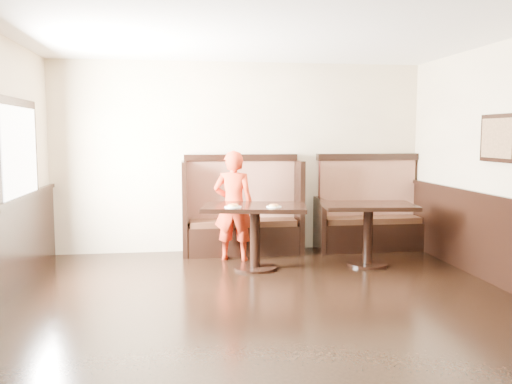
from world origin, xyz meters
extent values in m
plane|color=black|center=(0.00, 0.00, 0.00)|extent=(7.00, 7.00, 0.00)
plane|color=beige|center=(0.00, 3.50, 1.40)|extent=(5.50, 0.00, 5.50)
plane|color=white|center=(0.00, 0.00, 2.80)|extent=(7.00, 7.00, 0.00)
cube|color=black|center=(-2.71, 1.90, 1.55)|extent=(0.05, 1.50, 1.20)
cube|color=white|center=(-2.69, 1.90, 1.55)|extent=(0.01, 1.30, 1.00)
cube|color=black|center=(2.71, 1.20, 1.70)|extent=(0.04, 0.70, 0.55)
cube|color=olive|center=(2.69, 1.20, 1.70)|extent=(0.01, 0.60, 0.45)
cube|color=black|center=(0.00, 3.22, 0.21)|extent=(1.60, 0.50, 0.42)
cube|color=#351D11|center=(0.00, 3.22, 0.46)|extent=(1.54, 0.46, 0.09)
cube|color=#4D0F0F|center=(0.00, 3.43, 0.90)|extent=(1.60, 0.12, 0.92)
cube|color=black|center=(0.00, 3.43, 1.40)|extent=(1.68, 0.16, 0.10)
cube|color=black|center=(-0.84, 3.32, 0.68)|extent=(0.07, 0.72, 1.36)
cube|color=black|center=(0.84, 3.32, 0.68)|extent=(0.07, 0.72, 1.36)
cube|color=black|center=(1.95, 3.22, 0.21)|extent=(1.50, 0.50, 0.42)
cube|color=#351D11|center=(1.95, 3.22, 0.46)|extent=(1.44, 0.46, 0.09)
cube|color=#4D0F0F|center=(1.95, 3.43, 0.90)|extent=(1.50, 0.12, 0.92)
cube|color=black|center=(1.95, 3.43, 1.40)|extent=(1.58, 0.16, 0.10)
cube|color=black|center=(1.16, 3.32, 0.40)|extent=(0.07, 0.72, 0.80)
cube|color=black|center=(2.74, 3.32, 0.40)|extent=(0.07, 0.72, 0.80)
cube|color=black|center=(0.05, 2.29, 0.81)|extent=(1.45, 1.06, 0.05)
cylinder|color=black|center=(0.05, 2.29, 0.39)|extent=(0.13, 0.13, 0.77)
cylinder|color=black|center=(0.05, 2.29, 0.02)|extent=(0.57, 0.57, 0.03)
cube|color=black|center=(1.58, 2.30, 0.80)|extent=(1.27, 0.92, 0.05)
cylinder|color=black|center=(1.58, 2.30, 0.39)|extent=(0.13, 0.13, 0.76)
cylinder|color=black|center=(1.58, 2.30, 0.02)|extent=(0.56, 0.56, 0.03)
imported|color=red|center=(-0.17, 2.83, 0.76)|extent=(0.63, 0.49, 1.52)
cylinder|color=white|center=(-0.24, 2.12, 0.84)|extent=(0.22, 0.22, 0.01)
cylinder|color=tan|center=(-0.24, 2.12, 0.86)|extent=(0.13, 0.13, 0.02)
cylinder|color=#EABA54|center=(-0.24, 2.12, 0.87)|extent=(0.11, 0.11, 0.01)
cylinder|color=white|center=(0.26, 2.07, 0.84)|extent=(0.19, 0.19, 0.01)
cylinder|color=tan|center=(0.26, 2.07, 0.86)|extent=(0.12, 0.12, 0.02)
cylinder|color=#EABA54|center=(0.26, 2.07, 0.87)|extent=(0.10, 0.10, 0.01)
camera|label=1|loc=(-0.89, -4.55, 1.75)|focal=38.00mm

